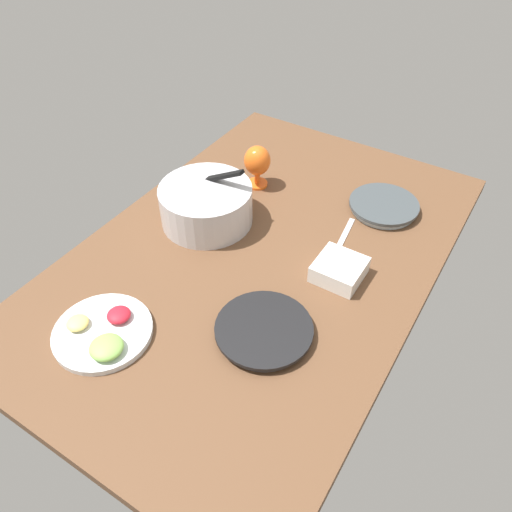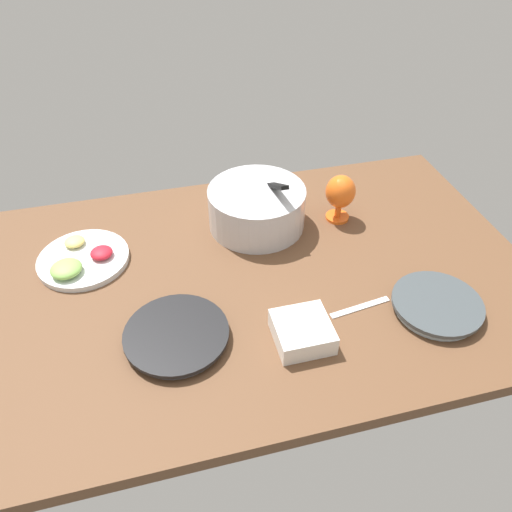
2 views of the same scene
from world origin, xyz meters
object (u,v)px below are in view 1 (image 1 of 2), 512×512
dinner_plate_right (384,206)px  mixing_bowl (206,203)px  hurricane_glass_orange (257,162)px  dinner_plate_left (264,330)px  square_bowl_white (339,269)px  fruit_platter (103,333)px

dinner_plate_right → mixing_bowl: bearing=127.5°
hurricane_glass_orange → dinner_plate_left: bearing=-146.5°
mixing_bowl → square_bowl_white: 50.08cm
fruit_platter → square_bowl_white: (54.70, -44.14, 1.69)cm
mixing_bowl → dinner_plate_left: bearing=-127.0°
fruit_platter → dinner_plate_right: bearing=-24.9°
mixing_bowl → square_bowl_white: mixing_bowl is taller
fruit_platter → square_bowl_white: bearing=-38.9°
fruit_platter → square_bowl_white: square_bowl_white is taller
hurricane_glass_orange → square_bowl_white: bearing=-120.9°
mixing_bowl → hurricane_glass_orange: (27.02, -3.32, 2.71)cm
dinner_plate_right → hurricane_glass_orange: hurricane_glass_orange is taller
dinner_plate_right → mixing_bowl: mixing_bowl is taller
square_bowl_white → hurricane_glass_orange: bearing=59.1°
mixing_bowl → fruit_platter: bearing=-174.1°
dinner_plate_right → hurricane_glass_orange: bearing=103.1°
mixing_bowl → hurricane_glass_orange: mixing_bowl is taller
dinner_plate_right → hurricane_glass_orange: size_ratio=1.51×
dinner_plate_right → square_bowl_white: size_ratio=1.72×
dinner_plate_left → mixing_bowl: size_ratio=0.86×
fruit_platter → hurricane_glass_orange: hurricane_glass_orange is taller
dinner_plate_right → square_bowl_white: (-38.51, -0.83, 1.58)cm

